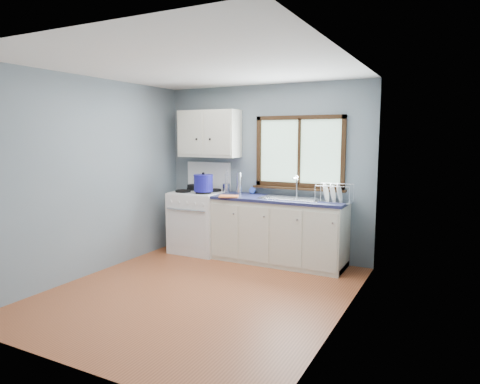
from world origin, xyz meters
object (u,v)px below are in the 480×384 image
at_px(sink, 291,203).
at_px(utensil_crock, 226,188).
at_px(dish_rack, 334,197).
at_px(base_cabinets, 279,234).
at_px(gas_range, 199,220).
at_px(thermos, 239,183).
at_px(stockpot, 203,183).
at_px(skillet, 196,186).

relative_size(sink, utensil_crock, 2.44).
relative_size(sink, dish_rack, 1.76).
bearing_deg(utensil_crock, base_cabinets, -8.83).
distance_m(gas_range, thermos, 0.87).
relative_size(gas_range, dish_rack, 2.84).
bearing_deg(thermos, stockpot, -153.33).
bearing_deg(thermos, gas_range, -171.60).
distance_m(skillet, utensil_crock, 0.55).
bearing_deg(skillet, thermos, -9.83).
distance_m(skillet, thermos, 0.81).
distance_m(skillet, stockpot, 0.46).
relative_size(base_cabinets, dish_rack, 3.87).
bearing_deg(utensil_crock, gas_range, -157.33).
height_order(thermos, dish_rack, thermos).
distance_m(gas_range, base_cabinets, 1.31).
distance_m(stockpot, thermos, 0.52).
relative_size(base_cabinets, thermos, 5.82).
bearing_deg(dish_rack, skillet, 172.83).
height_order(stockpot, thermos, stockpot).
distance_m(skillet, dish_rack, 2.23).
xyz_separation_m(base_cabinets, utensil_crock, (-0.92, 0.14, 0.58)).
bearing_deg(gas_range, dish_rack, 0.51).
bearing_deg(sink, stockpot, -173.12).
relative_size(gas_range, utensil_crock, 3.95).
distance_m(gas_range, skillet, 0.54).
bearing_deg(thermos, utensil_crock, 165.13).
bearing_deg(dish_rack, utensil_crock, 171.64).
bearing_deg(skillet, gas_range, -50.33).
bearing_deg(sink, dish_rack, 0.02).
relative_size(skillet, stockpot, 1.10).
distance_m(thermos, dish_rack, 1.43).
xyz_separation_m(sink, dish_rack, (0.58, 0.00, 0.12)).
bearing_deg(stockpot, base_cabinets, 7.98).
height_order(utensil_crock, dish_rack, utensil_crock).
height_order(gas_range, skillet, gas_range).
bearing_deg(skillet, dish_rack, -8.71).
distance_m(base_cabinets, sink, 0.48).
xyz_separation_m(base_cabinets, thermos, (-0.67, 0.08, 0.67)).
height_order(base_cabinets, dish_rack, dish_rack).
relative_size(base_cabinets, stockpot, 5.15).
xyz_separation_m(gas_range, utensil_crock, (0.39, 0.16, 0.50)).
xyz_separation_m(gas_range, base_cabinets, (1.31, 0.02, -0.08)).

